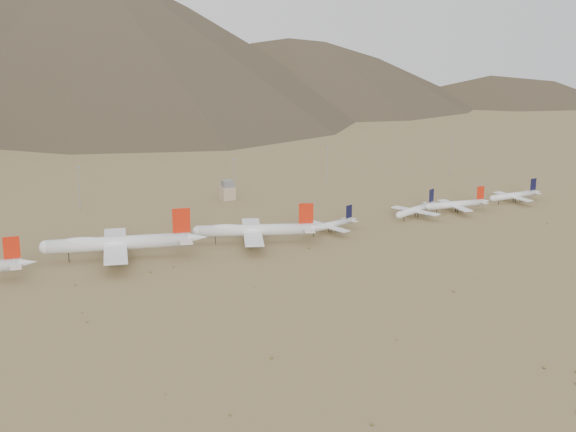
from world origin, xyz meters
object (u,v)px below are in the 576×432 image
widebody_centre (119,243)px  narrowbody_a (331,225)px  widebody_east (255,230)px  narrowbody_b (417,209)px  control_tower (227,191)px

widebody_centre → narrowbody_a: bearing=12.6°
widebody_east → narrowbody_b: 103.67m
widebody_centre → control_tower: bearing=59.2°
narrowbody_b → control_tower: (-79.15, 87.45, 0.92)m
narrowbody_b → control_tower: narrowbody_b is taller
widebody_east → narrowbody_a: bearing=22.4°
narrowbody_a → control_tower: narrowbody_a is taller
control_tower → widebody_east: bearing=-104.1°
widebody_centre → narrowbody_a: 111.08m
widebody_centre → control_tower: (91.75, 92.28, -2.57)m
widebody_east → narrowbody_b: (103.29, 8.40, -2.46)m
widebody_east → control_tower: widebody_east is taller
widebody_centre → control_tower: size_ratio=6.29×
narrowbody_a → narrowbody_b: bearing=-7.9°
narrowbody_a → control_tower: bearing=86.3°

